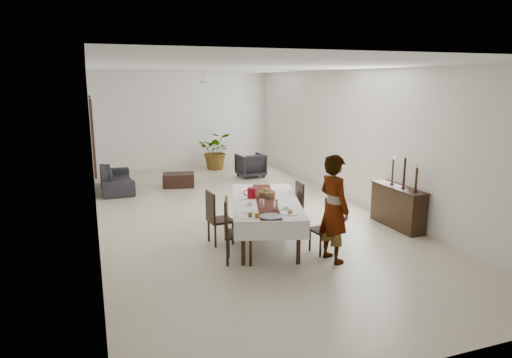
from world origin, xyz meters
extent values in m
cube|color=beige|center=(0.00, 0.00, 0.00)|extent=(6.00, 12.00, 0.00)
cube|color=white|center=(0.00, 0.00, 3.20)|extent=(6.00, 12.00, 0.02)
cube|color=white|center=(0.00, 6.00, 1.60)|extent=(6.00, 0.02, 3.20)
cube|color=white|center=(0.00, -6.00, 1.60)|extent=(6.00, 0.02, 3.20)
cube|color=white|center=(-3.00, 0.00, 1.60)|extent=(0.02, 12.00, 3.20)
cube|color=white|center=(3.00, 0.00, 1.60)|extent=(0.02, 12.00, 3.20)
cube|color=black|center=(-0.05, -1.86, 0.74)|extent=(1.69, 2.65, 0.05)
cylinder|color=black|center=(-0.82, -2.84, 0.36)|extent=(0.09, 0.09, 0.72)
cylinder|color=black|center=(0.05, -3.10, 0.36)|extent=(0.09, 0.09, 0.72)
cylinder|color=black|center=(-0.14, -0.61, 0.36)|extent=(0.09, 0.09, 0.72)
cylinder|color=black|center=(0.72, -0.87, 0.36)|extent=(0.09, 0.09, 0.72)
cube|color=silver|center=(-0.05, -1.86, 0.77)|extent=(1.92, 2.88, 0.01)
cube|color=white|center=(-0.62, -1.68, 0.62)|extent=(0.77, 2.53, 0.31)
cube|color=silver|center=(0.52, -2.03, 0.62)|extent=(0.77, 2.53, 0.31)
cube|color=white|center=(-0.43, -3.11, 0.62)|extent=(1.16, 0.36, 0.31)
cube|color=silver|center=(0.33, -0.60, 0.62)|extent=(1.16, 0.36, 0.31)
cube|color=#531E17|center=(-0.05, -1.86, 0.78)|extent=(1.08, 2.55, 0.00)
cylinder|color=maroon|center=(-0.25, -1.64, 0.88)|extent=(0.19, 0.19, 0.20)
torus|color=maroon|center=(-0.33, -1.61, 0.88)|extent=(0.12, 0.06, 0.12)
cylinder|color=silver|center=(-0.12, -2.53, 0.87)|extent=(0.07, 0.07, 0.17)
cylinder|color=silver|center=(-0.31, -2.37, 0.87)|extent=(0.07, 0.07, 0.17)
cylinder|color=silver|center=(0.02, -1.82, 0.87)|extent=(0.07, 0.07, 0.17)
cylinder|color=white|center=(0.07, -2.53, 0.81)|extent=(0.09, 0.09, 0.06)
cylinder|color=silver|center=(0.07, -2.53, 0.78)|extent=(0.15, 0.15, 0.01)
cylinder|color=silver|center=(-0.45, -2.11, 0.81)|extent=(0.09, 0.09, 0.06)
cylinder|color=white|center=(-0.45, -2.11, 0.78)|extent=(0.15, 0.15, 0.01)
cylinder|color=white|center=(0.01, -2.84, 0.79)|extent=(0.25, 0.25, 0.02)
sphere|color=tan|center=(0.01, -2.84, 0.81)|extent=(0.09, 0.09, 0.09)
cylinder|color=white|center=(-0.56, -2.50, 0.79)|extent=(0.25, 0.25, 0.02)
cylinder|color=white|center=(-0.20, -1.22, 0.79)|extent=(0.25, 0.25, 0.02)
cylinder|color=#3F4044|center=(-0.36, -2.88, 0.79)|extent=(0.37, 0.37, 0.02)
cylinder|color=brown|center=(-0.58, -2.85, 0.82)|extent=(0.07, 0.07, 0.08)
cylinder|color=brown|center=(-0.66, -2.76, 0.82)|extent=(0.07, 0.07, 0.08)
cylinder|color=brown|center=(0.07, -1.63, 0.83)|extent=(0.31, 0.31, 0.10)
sphere|color=#A62610|center=(0.11, -1.62, 0.91)|extent=(0.09, 0.09, 0.09)
sphere|color=olive|center=(0.04, -1.58, 0.91)|extent=(0.08, 0.08, 0.08)
sphere|color=#C08721|center=(0.06, -1.68, 0.91)|extent=(0.09, 0.09, 0.09)
cube|color=black|center=(0.66, -2.78, 0.41)|extent=(0.44, 0.44, 0.04)
cylinder|color=black|center=(0.84, -2.92, 0.19)|extent=(0.04, 0.04, 0.39)
cylinder|color=black|center=(0.80, -2.60, 0.19)|extent=(0.04, 0.04, 0.39)
cylinder|color=black|center=(0.53, -2.96, 0.19)|extent=(0.04, 0.04, 0.39)
cylinder|color=black|center=(0.48, -2.64, 0.19)|extent=(0.04, 0.04, 0.39)
cube|color=black|center=(0.84, -2.76, 0.67)|extent=(0.09, 0.39, 0.50)
cube|color=black|center=(0.61, -1.53, 0.44)|extent=(0.45, 0.45, 0.05)
cylinder|color=black|center=(0.76, -1.72, 0.21)|extent=(0.05, 0.05, 0.41)
cylinder|color=black|center=(0.79, -1.38, 0.21)|extent=(0.05, 0.05, 0.41)
cylinder|color=black|center=(0.42, -1.69, 0.21)|extent=(0.05, 0.05, 0.41)
cylinder|color=black|center=(0.45, -1.35, 0.21)|extent=(0.05, 0.05, 0.41)
cube|color=black|center=(0.79, -1.55, 0.72)|extent=(0.08, 0.42, 0.53)
cube|color=black|center=(-0.83, -2.68, 0.48)|extent=(0.58, 0.58, 0.05)
cylinder|color=black|center=(-0.95, -2.44, 0.23)|extent=(0.06, 0.06, 0.45)
cylinder|color=black|center=(-1.07, -2.80, 0.23)|extent=(0.06, 0.06, 0.45)
cylinder|color=black|center=(-0.59, -2.57, 0.23)|extent=(0.06, 0.06, 0.45)
cylinder|color=black|center=(-0.72, -2.92, 0.23)|extent=(0.06, 0.06, 0.45)
cube|color=black|center=(-1.03, -2.61, 0.79)|extent=(0.19, 0.45, 0.58)
cube|color=black|center=(-0.88, -1.72, 0.44)|extent=(0.46, 0.46, 0.05)
cylinder|color=black|center=(-1.07, -1.56, 0.21)|extent=(0.05, 0.05, 0.41)
cylinder|color=black|center=(-1.03, -1.90, 0.21)|extent=(0.05, 0.05, 0.41)
cylinder|color=black|center=(-0.73, -1.53, 0.21)|extent=(0.05, 0.05, 0.41)
cylinder|color=black|center=(-0.69, -1.87, 0.21)|extent=(0.05, 0.05, 0.41)
cube|color=black|center=(-1.07, -1.74, 0.72)|extent=(0.08, 0.42, 0.53)
imported|color=#96999E|center=(0.65, -3.15, 0.90)|extent=(0.53, 0.71, 1.79)
cube|color=black|center=(2.78, -2.03, 0.41)|extent=(0.36, 1.36, 0.81)
cube|color=black|center=(2.78, -2.03, 0.83)|extent=(0.40, 1.41, 0.03)
cylinder|color=black|center=(2.78, -2.52, 0.85)|extent=(0.09, 0.09, 0.03)
cylinder|color=black|center=(2.78, -2.52, 1.09)|extent=(0.05, 0.05, 0.45)
cylinder|color=beige|center=(2.78, -2.52, 1.36)|extent=(0.03, 0.03, 0.07)
cylinder|color=black|center=(2.78, -2.16, 0.85)|extent=(0.09, 0.09, 0.03)
cylinder|color=black|center=(2.78, -2.16, 1.16)|extent=(0.05, 0.05, 0.59)
cylinder|color=white|center=(2.78, -2.16, 1.49)|extent=(0.03, 0.03, 0.07)
cylinder|color=black|center=(2.78, -1.80, 0.85)|extent=(0.09, 0.09, 0.03)
cylinder|color=black|center=(2.78, -1.80, 1.12)|extent=(0.05, 0.05, 0.50)
cylinder|color=white|center=(2.78, -1.80, 1.40)|extent=(0.03, 0.03, 0.07)
imported|color=#28262B|center=(-2.43, 3.30, 0.31)|extent=(0.82, 2.09, 0.61)
imported|color=#272429|center=(1.59, 3.66, 0.36)|extent=(0.84, 0.86, 0.73)
cube|color=black|center=(-0.76, 3.07, 0.19)|extent=(0.97, 0.75, 0.38)
imported|color=#264F1F|center=(0.93, 5.24, 0.63)|extent=(1.38, 1.29, 1.25)
cube|color=black|center=(-2.96, 2.20, 1.60)|extent=(0.06, 1.05, 1.85)
cube|color=silver|center=(-2.92, 2.20, 1.60)|extent=(0.01, 0.90, 1.70)
cube|color=black|center=(-2.96, 4.30, 1.60)|extent=(0.06, 1.05, 1.85)
cube|color=silver|center=(-2.92, 4.30, 1.60)|extent=(0.01, 0.90, 1.70)
cylinder|color=silver|center=(0.00, 3.00, 3.10)|extent=(0.04, 0.04, 0.20)
cylinder|color=silver|center=(0.00, 3.00, 2.90)|extent=(0.16, 0.16, 0.08)
cube|color=white|center=(0.00, 3.35, 2.90)|extent=(0.10, 0.55, 0.01)
cube|color=silver|center=(0.00, 2.65, 2.90)|extent=(0.10, 0.55, 0.01)
cube|color=white|center=(0.35, 3.00, 2.90)|extent=(0.55, 0.10, 0.01)
cube|color=white|center=(-0.35, 3.00, 2.90)|extent=(0.55, 0.10, 0.01)
camera|label=1|loc=(-3.01, -9.46, 2.96)|focal=32.00mm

